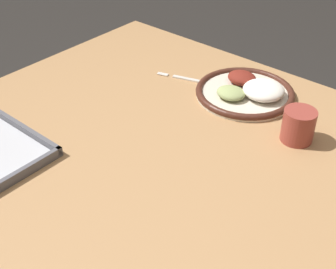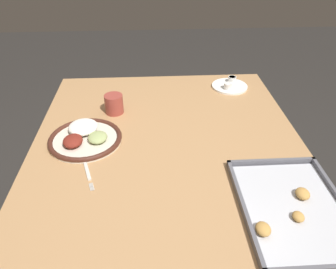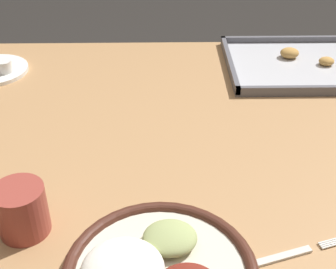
{
  "view_description": "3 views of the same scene",
  "coord_description": "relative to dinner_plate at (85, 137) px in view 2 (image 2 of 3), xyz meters",
  "views": [
    {
      "loc": [
        -0.62,
        0.72,
        1.47
      ],
      "look_at": [
        -0.01,
        0.0,
        0.8
      ],
      "focal_mm": 50.0,
      "sensor_mm": 36.0,
      "label": 1
    },
    {
      "loc": [
        1.04,
        -0.06,
        1.53
      ],
      "look_at": [
        -0.01,
        0.0,
        0.8
      ],
      "focal_mm": 35.0,
      "sensor_mm": 36.0,
      "label": 2
    },
    {
      "loc": [
        -0.02,
        -0.77,
        1.32
      ],
      "look_at": [
        -0.01,
        0.0,
        0.8
      ],
      "focal_mm": 50.0,
      "sensor_mm": 36.0,
      "label": 3
    }
  ],
  "objects": [
    {
      "name": "drinking_cup",
      "position": [
        -0.21,
        0.1,
        0.03
      ],
      "size": [
        0.08,
        0.08,
        0.09
      ],
      "color": "#993D33",
      "rests_on": "dining_table"
    },
    {
      "name": "fork",
      "position": [
        0.18,
        0.03,
        -0.01
      ],
      "size": [
        0.21,
        0.08,
        0.0
      ],
      "rotation": [
        0.0,
        0.0,
        0.3
      ],
      "color": "silver",
      "rests_on": "dining_table"
    },
    {
      "name": "ground_plane",
      "position": [
        0.03,
        0.33,
        -0.78
      ],
      "size": [
        8.0,
        8.0,
        0.0
      ],
      "primitive_type": "plane",
      "color": "#282623"
    },
    {
      "name": "dining_table",
      "position": [
        0.03,
        0.33,
        -0.11
      ],
      "size": [
        1.23,
        1.07,
        0.77
      ],
      "color": "#AD7F51",
      "rests_on": "ground_plane"
    },
    {
      "name": "dinner_plate",
      "position": [
        0.0,
        0.0,
        0.0
      ],
      "size": [
        0.29,
        0.29,
        0.05
      ],
      "color": "beige",
      "rests_on": "dining_table"
    },
    {
      "name": "baking_tray",
      "position": [
        0.41,
        0.68,
        -0.01
      ],
      "size": [
        0.43,
        0.32,
        0.04
      ],
      "color": "#595960",
      "rests_on": "dining_table"
    },
    {
      "name": "saucer_plate",
      "position": [
        -0.43,
        0.67,
        -0.0
      ],
      "size": [
        0.18,
        0.18,
        0.04
      ],
      "color": "white",
      "rests_on": "dining_table"
    }
  ]
}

